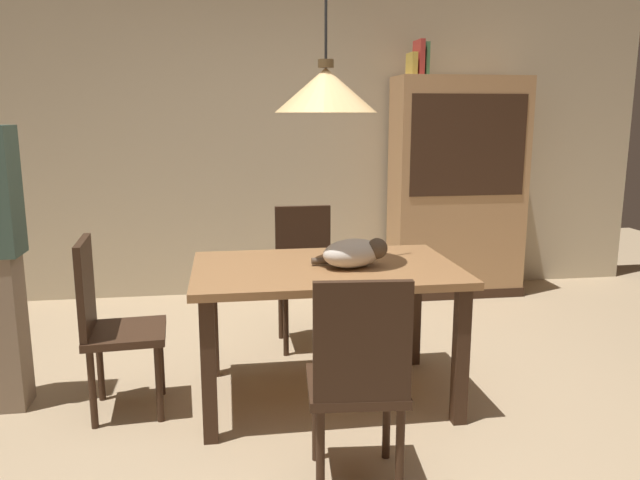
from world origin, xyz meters
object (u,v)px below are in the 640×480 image
(dining_table, at_px, (326,284))
(chair_near_front, at_px, (359,375))
(cat_sleeping, at_px, (355,253))
(book_green_slim, at_px, (424,59))
(chair_left_side, at_px, (109,319))
(hutch_bookcase, at_px, (457,192))
(chair_far_back, at_px, (305,269))
(book_red_tall, at_px, (419,58))
(book_yellow_short, at_px, (412,64))
(pendant_lamp, at_px, (326,90))

(dining_table, distance_m, chair_near_front, 0.89)
(cat_sleeping, bearing_deg, book_green_slim, 63.32)
(chair_left_side, xyz_separation_m, hutch_bookcase, (2.56, 1.88, 0.38))
(chair_left_side, height_order, book_green_slim, book_green_slim)
(dining_table, distance_m, cat_sleeping, 0.23)
(cat_sleeping, height_order, hutch_bookcase, hutch_bookcase)
(chair_near_front, bearing_deg, chair_far_back, 89.80)
(chair_left_side, relative_size, book_red_tall, 3.32)
(chair_near_front, bearing_deg, hutch_bookcase, 62.36)
(book_yellow_short, bearing_deg, dining_table, -118.22)
(dining_table, bearing_deg, book_red_tall, 60.45)
(chair_near_front, relative_size, book_green_slim, 3.58)
(book_red_tall, bearing_deg, pendant_lamp, -119.55)
(book_red_tall, bearing_deg, cat_sleeping, -115.50)
(hutch_bookcase, bearing_deg, chair_left_side, -143.76)
(book_yellow_short, relative_size, book_green_slim, 0.77)
(chair_near_front, xyz_separation_m, chair_left_side, (-1.12, 0.87, 0.00))
(book_green_slim, bearing_deg, hutch_bookcase, -0.27)
(book_green_slim, bearing_deg, chair_near_front, -112.12)
(cat_sleeping, bearing_deg, dining_table, 161.29)
(pendant_lamp, distance_m, book_yellow_short, 2.14)
(chair_left_side, relative_size, hutch_bookcase, 0.50)
(hutch_bookcase, height_order, book_green_slim, book_green_slim)
(chair_near_front, xyz_separation_m, chair_far_back, (0.01, 1.76, 0.00))
(book_green_slim, bearing_deg, chair_left_side, -140.01)
(chair_near_front, height_order, pendant_lamp, pendant_lamp)
(book_yellow_short, xyz_separation_m, book_red_tall, (0.06, 0.00, 0.05))
(pendant_lamp, distance_m, book_red_tall, 2.18)
(book_yellow_short, bearing_deg, book_red_tall, 0.00)
(hutch_bookcase, bearing_deg, book_yellow_short, 179.80)
(cat_sleeping, bearing_deg, book_red_tall, 64.50)
(chair_far_back, bearing_deg, dining_table, -89.94)
(chair_left_side, bearing_deg, chair_near_front, -37.89)
(hutch_bookcase, distance_m, book_green_slim, 1.14)
(chair_left_side, height_order, cat_sleeping, chair_left_side)
(dining_table, xyz_separation_m, chair_left_side, (-1.13, -0.01, -0.14))
(cat_sleeping, distance_m, book_red_tall, 2.43)
(cat_sleeping, xyz_separation_m, book_green_slim, (0.97, 1.92, 1.15))
(chair_far_back, bearing_deg, chair_near_front, -90.20)
(chair_far_back, height_order, cat_sleeping, chair_far_back)
(book_red_tall, bearing_deg, dining_table, -119.55)
(chair_far_back, relative_size, cat_sleeping, 2.28)
(chair_left_side, height_order, book_red_tall, book_red_tall)
(chair_near_front, height_order, chair_far_back, same)
(dining_table, bearing_deg, book_yellow_short, 61.78)
(dining_table, bearing_deg, chair_left_side, -179.72)
(book_red_tall, bearing_deg, book_yellow_short, 180.00)
(chair_left_side, distance_m, book_red_tall, 3.24)
(chair_near_front, xyz_separation_m, cat_sleeping, (0.15, 0.83, 0.32))
(hutch_bookcase, bearing_deg, dining_table, -127.44)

